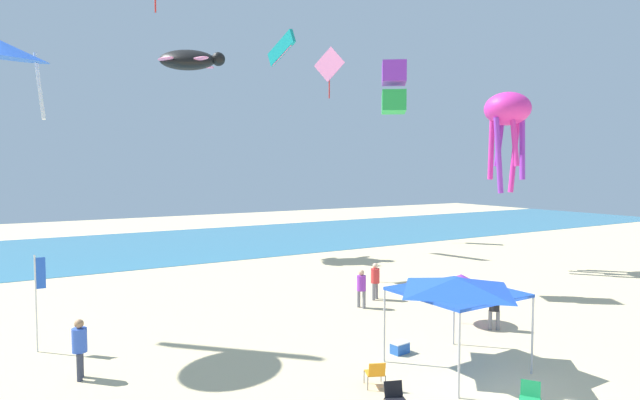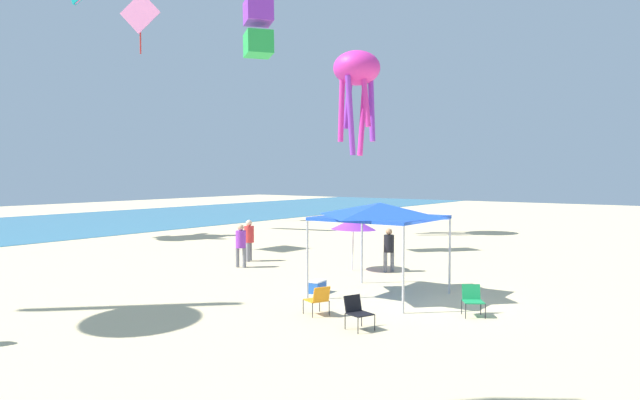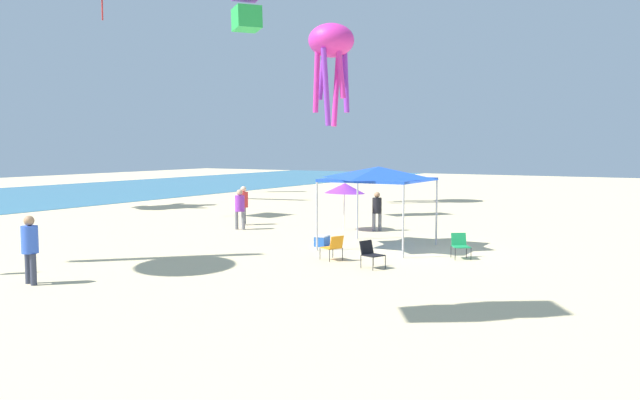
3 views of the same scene
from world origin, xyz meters
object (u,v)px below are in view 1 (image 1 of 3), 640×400
object	(u,v)px
cooler_box	(400,348)
canopy_tent	(457,286)
folding_chair_facing_ocean	(530,396)
folding_chair_left_of_tent	(395,397)
kite_turtle_black	(189,60)
kite_parafoil_teal	(281,49)
banner_flag	(38,294)
person_beachcomber	(494,305)
kite_diamond_pink	(329,66)
person_near_umbrella	(361,286)
person_far_stroller	(80,344)
person_by_tent	(375,278)
folding_chair_near_cooler	(376,372)
kite_box_purple	(394,88)
beach_umbrella	(461,280)
kite_octopus_magenta	(507,114)

from	to	relation	value
cooler_box	canopy_tent	bearing A→B (deg)	-70.40
canopy_tent	folding_chair_facing_ocean	bearing A→B (deg)	-101.72
folding_chair_left_of_tent	kite_turtle_black	size ratio (longest dim) A/B	0.16
kite_turtle_black	kite_parafoil_teal	bearing A→B (deg)	12.89
canopy_tent	kite_turtle_black	bearing A→B (deg)	91.00
banner_flag	person_beachcomber	bearing A→B (deg)	-22.63
kite_diamond_pink	person_near_umbrella	bearing A→B (deg)	-45.24
folding_chair_facing_ocean	person_far_stroller	bearing A→B (deg)	-165.29
cooler_box	person_by_tent	world-z (taller)	person_by_tent
person_near_umbrella	person_by_tent	distance (m)	1.73
person_far_stroller	kite_turtle_black	xyz separation A→B (m)	(10.01, 21.22, 13.32)
kite_diamond_pink	person_by_tent	bearing A→B (deg)	-43.04
cooler_box	person_beachcomber	world-z (taller)	person_beachcomber
folding_chair_facing_ocean	person_by_tent	world-z (taller)	person_by_tent
folding_chair_near_cooler	kite_turtle_black	xyz separation A→B (m)	(2.69, 26.37, 13.93)
person_by_tent	person_beachcomber	bearing A→B (deg)	-106.38
kite_box_purple	kite_turtle_black	world-z (taller)	kite_turtle_black
folding_chair_left_of_tent	person_near_umbrella	xyz separation A→B (m)	(5.33, 8.99, 0.56)
banner_flag	person_far_stroller	bearing A→B (deg)	-74.32
kite_parafoil_teal	folding_chair_left_of_tent	bearing A→B (deg)	155.84
banner_flag	person_far_stroller	xyz separation A→B (m)	(0.94, -3.36, -0.97)
person_near_umbrella	person_by_tent	size ratio (longest dim) A/B	0.98
beach_umbrella	banner_flag	distance (m)	16.01
person_near_umbrella	kite_diamond_pink	distance (m)	28.04
person_beachcomber	cooler_box	bearing A→B (deg)	35.15
banner_flag	folding_chair_near_cooler	bearing A→B (deg)	-45.85
folding_chair_left_of_tent	person_far_stroller	world-z (taller)	person_far_stroller
person_beachcomber	kite_parafoil_teal	size ratio (longest dim) A/B	0.44
canopy_tent	cooler_box	size ratio (longest dim) A/B	5.12
folding_chair_near_cooler	cooler_box	bearing A→B (deg)	-119.08
folding_chair_left_of_tent	kite_diamond_pink	bearing A→B (deg)	80.66
beach_umbrella	folding_chair_near_cooler	xyz separation A→B (m)	(-6.88, -3.30, -1.36)
canopy_tent	person_by_tent	bearing A→B (deg)	69.77
folding_chair_left_of_tent	person_near_umbrella	distance (m)	10.46
cooler_box	kite_diamond_pink	size ratio (longest dim) A/B	0.14
canopy_tent	folding_chair_left_of_tent	world-z (taller)	canopy_tent
person_far_stroller	kite_diamond_pink	world-z (taller)	kite_diamond_pink
person_far_stroller	person_near_umbrella	bearing A→B (deg)	-66.41
folding_chair_left_of_tent	folding_chair_facing_ocean	world-z (taller)	same
kite_box_purple	kite_diamond_pink	bearing A→B (deg)	-76.56
folding_chair_facing_ocean	kite_diamond_pink	xyz separation A→B (m)	(13.70, 31.80, 15.18)
person_beachcomber	kite_turtle_black	xyz separation A→B (m)	(-4.69, 24.38, 13.41)
banner_flag	person_beachcomber	size ratio (longest dim) A/B	2.02
beach_umbrella	kite_turtle_black	size ratio (longest dim) A/B	0.41
folding_chair_near_cooler	folding_chair_facing_ocean	bearing A→B (deg)	150.01
kite_octopus_magenta	person_beachcomber	bearing A→B (deg)	-31.19
folding_chair_near_cooler	kite_parafoil_teal	xyz separation A→B (m)	(9.54, 24.86, 15.27)
canopy_tent	person_by_tent	xyz separation A→B (m)	(3.09, 8.37, -1.61)
folding_chair_left_of_tent	kite_turtle_black	distance (m)	31.42
folding_chair_near_cooler	person_near_umbrella	bearing A→B (deg)	-99.02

